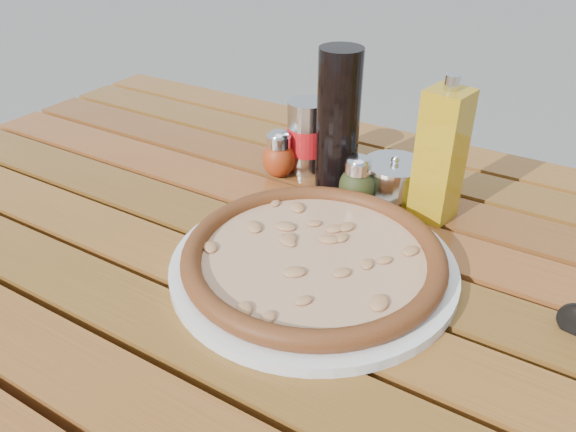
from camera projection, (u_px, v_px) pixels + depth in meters
The scene contains 9 objects.
table at pixel (281, 285), 0.81m from camera, with size 1.40×0.90×0.75m.
plate at pixel (313, 265), 0.71m from camera, with size 0.36×0.36×0.01m, color silver.
pizza at pixel (313, 255), 0.70m from camera, with size 0.43×0.43×0.03m.
pepper_shaker at pixel (279, 155), 0.91m from camera, with size 0.06×0.06×0.08m.
oregano_shaker at pixel (357, 181), 0.83m from camera, with size 0.06×0.06×0.08m.
dark_bottle at pixel (338, 121), 0.85m from camera, with size 0.07×0.07×0.22m, color black.
soda_can at pixel (307, 137), 0.92m from camera, with size 0.09×0.09×0.12m.
olive_oil_cruet at pixel (441, 155), 0.78m from camera, with size 0.06×0.06×0.21m.
parmesan_tin at pixel (393, 180), 0.86m from camera, with size 0.12×0.12×0.07m.
Camera 1 is at (0.34, -0.54, 1.18)m, focal length 35.00 mm.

